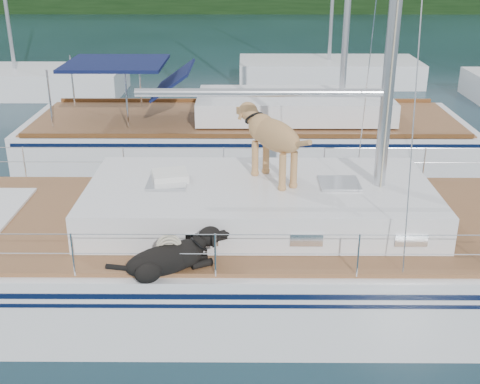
{
  "coord_description": "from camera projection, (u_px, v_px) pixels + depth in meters",
  "views": [
    {
      "loc": [
        0.55,
        -8.46,
        5.12
      ],
      "look_at": [
        0.5,
        0.2,
        1.6
      ],
      "focal_mm": 45.0,
      "sensor_mm": 36.0,
      "label": 1
    }
  ],
  "objects": [
    {
      "name": "shore_bank",
      "position": [
        237.0,
        4.0,
        52.34
      ],
      "size": [
        92.0,
        1.0,
        1.2
      ],
      "primitive_type": "cube",
      "color": "#595147",
      "rests_on": "ground"
    },
    {
      "name": "bg_boat_center",
      "position": [
        328.0,
        72.0,
        24.4
      ],
      "size": [
        7.2,
        3.0,
        11.65
      ],
      "color": "white",
      "rests_on": "ground"
    },
    {
      "name": "ground",
      "position": [
        209.0,
        288.0,
        9.77
      ],
      "size": [
        120.0,
        120.0,
        0.0
      ],
      "primitive_type": "plane",
      "color": "black",
      "rests_on": "ground"
    },
    {
      "name": "neighbor_sailboat",
      "position": [
        250.0,
        137.0,
        15.43
      ],
      "size": [
        11.0,
        3.5,
        13.3
      ],
      "color": "white",
      "rests_on": "ground"
    },
    {
      "name": "bg_boat_west",
      "position": [
        17.0,
        82.0,
        22.61
      ],
      "size": [
        8.0,
        3.0,
        11.65
      ],
      "color": "white",
      "rests_on": "ground"
    },
    {
      "name": "main_sailboat",
      "position": [
        215.0,
        250.0,
        9.5
      ],
      "size": [
        12.0,
        4.23,
        14.01
      ],
      "color": "white",
      "rests_on": "ground"
    }
  ]
}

